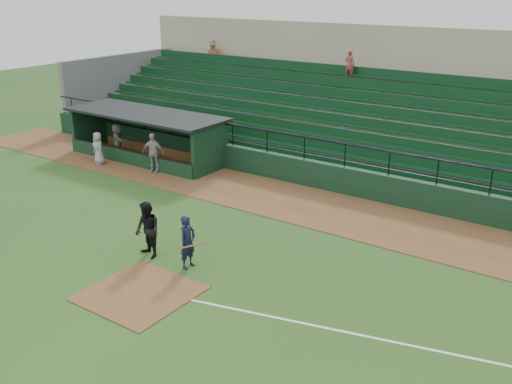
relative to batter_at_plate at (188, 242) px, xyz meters
The scene contains 11 objects.
ground 1.42m from the batter_at_plate, 92.96° to the right, with size 90.00×90.00×0.00m, color #294F19.
warning_track 6.94m from the batter_at_plate, 90.48° to the left, with size 40.00×4.00×0.03m, color brown.
home_plate_dirt 2.28m from the batter_at_plate, 91.56° to the right, with size 3.00×3.00×0.03m, color brown.
foul_line 7.99m from the batter_at_plate, ahead, with size 18.00×0.09×0.01m, color white.
stadium_structure 15.41m from the batter_at_plate, 90.22° to the left, with size 38.00×13.08×6.40m.
dugout 12.95m from the batter_at_plate, 139.26° to the left, with size 8.90×3.20×2.42m.
batter_at_plate is the anchor object (origin of this frame).
umpire 1.60m from the batter_at_plate, behind, with size 0.94×0.73×1.93m, color black.
dugout_player_a 10.17m from the batter_at_plate, 140.56° to the left, with size 1.13×0.47×1.93m, color #ABA5A0.
dugout_player_b 12.53m from the batter_at_plate, 152.13° to the left, with size 0.79×0.52×1.62m, color #A39F99.
dugout_player_c 13.80m from the batter_at_plate, 146.79° to the left, with size 1.56×0.50×1.69m, color #9E9894.
Camera 1 is at (11.36, -11.28, 8.68)m, focal length 40.35 mm.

